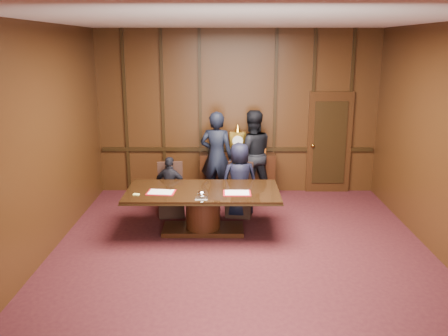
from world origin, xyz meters
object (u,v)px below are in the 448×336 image
conference_table (203,204)px  witness_left (217,157)px  sideboard (237,172)px  signatory_left (170,187)px  witness_right (252,154)px  signatory_right (239,180)px

conference_table → witness_left: (0.20, 1.74, 0.43)m
sideboard → conference_table: 2.25m
conference_table → witness_left: witness_left is taller
conference_table → signatory_left: 1.03m
signatory_left → witness_right: witness_right is taller
conference_table → signatory_right: signatory_right is taller
signatory_right → sideboard: bearing=-102.7°
sideboard → witness_right: (0.30, -0.16, 0.44)m
conference_table → witness_left: bearing=83.4°
conference_table → signatory_left: signatory_left is taller
conference_table → signatory_left: bearing=129.1°
signatory_left → witness_right: (1.59, 1.20, 0.36)m
witness_right → witness_left: bearing=9.9°
sideboard → witness_right: witness_right is taller
signatory_left → signatory_right: size_ratio=0.81×
witness_right → sideboard: bearing=-37.6°
signatory_right → witness_right: size_ratio=0.76×
sideboard → signatory_right: 1.38m
conference_table → signatory_right: size_ratio=1.85×
signatory_left → signatory_right: (1.30, 0.00, 0.14)m
signatory_left → sideboard: bearing=-120.8°
conference_table → signatory_left: size_ratio=2.28×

